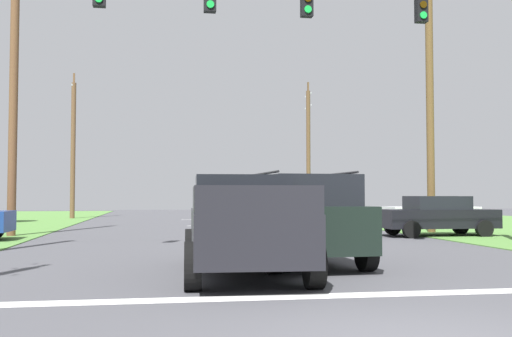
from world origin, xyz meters
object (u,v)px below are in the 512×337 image
utility_pole_mid_left (14,85)px  utility_pole_far_left (73,148)px  suv_black (298,217)px  pickup_truck (243,225)px  utility_pole_mid_right (430,98)px  utility_pole_far_right (308,150)px  distant_car_oncoming (437,215)px  overhead_signal_span (262,82)px  distant_car_crossing_white (430,211)px

utility_pole_mid_left → utility_pole_far_left: utility_pole_mid_left is taller
suv_black → utility_pole_mid_left: utility_pole_mid_left is taller
pickup_truck → utility_pole_mid_right: 15.92m
pickup_truck → utility_pole_far_right: bearing=73.5°
utility_pole_far_right → utility_pole_mid_right: bearing=-89.1°
pickup_truck → distant_car_oncoming: pickup_truck is taller
utility_pole_mid_left → utility_pole_far_left: (-0.18, 17.67, -1.04)m
overhead_signal_span → utility_pole_far_left: (-8.39, 25.80, 0.10)m
suv_black → distant_car_crossing_white: 16.70m
overhead_signal_span → utility_pole_far_right: 28.45m
pickup_truck → utility_pole_far_left: 30.98m
pickup_truck → utility_pole_mid_left: utility_pole_mid_left is taller
utility_pole_far_right → distant_car_oncoming: bearing=-91.2°
pickup_truck → overhead_signal_span: bearing=75.0°
utility_pole_far_right → utility_pole_mid_left: size_ratio=0.85×
distant_car_oncoming → utility_pole_far_left: 26.04m
pickup_truck → utility_pole_mid_right: (9.56, 11.83, 4.67)m
distant_car_oncoming → utility_pole_mid_left: (-15.94, 2.41, 4.96)m
suv_black → distant_car_oncoming: suv_black is taller
overhead_signal_span → utility_pole_far_left: 27.13m
overhead_signal_span → utility_pole_mid_left: bearing=135.2°
pickup_truck → distant_car_crossing_white: (11.14, 15.26, -0.18)m
suv_black → utility_pole_far_left: utility_pole_far_left is taller
pickup_truck → distant_car_oncoming: size_ratio=1.27×
suv_black → utility_pole_mid_left: size_ratio=0.42×
distant_car_crossing_white → distant_car_oncoming: (-2.32, -5.46, 0.00)m
suv_black → distant_car_oncoming: 10.98m
pickup_truck → utility_pole_far_right: utility_pole_far_right is taller
overhead_signal_span → utility_pole_mid_right: bearing=42.5°
overhead_signal_span → utility_pole_far_left: utility_pole_far_left is taller
distant_car_oncoming → distant_car_crossing_white: bearing=67.0°
overhead_signal_span → utility_pole_far_right: size_ratio=1.65×
utility_pole_far_left → distant_car_crossing_white: bearing=-38.4°
distant_car_oncoming → utility_pole_far_right: 21.92m
utility_pole_far_left → overhead_signal_span: bearing=-72.0°
utility_pole_mid_left → utility_pole_far_left: size_ratio=1.20×
pickup_truck → distant_car_oncoming: bearing=48.0°
utility_pole_far_right → utility_pole_far_left: bearing=-175.0°
suv_black → distant_car_crossing_white: bearing=54.7°
distant_car_oncoming → utility_pole_mid_left: bearing=171.4°
utility_pole_mid_right → utility_pole_mid_left: size_ratio=0.98×
utility_pole_mid_right → utility_pole_mid_left: (-16.68, 0.37, 0.11)m
distant_car_crossing_white → utility_pole_far_left: size_ratio=0.44×
utility_pole_far_right → distant_car_crossing_white: bearing=-83.3°
distant_car_oncoming → utility_pole_far_left: utility_pole_far_left is taller
pickup_truck → suv_black: 2.21m
distant_car_oncoming → utility_pole_far_right: bearing=88.8°
utility_pole_mid_right → utility_pole_far_right: bearing=90.9°
overhead_signal_span → utility_pole_mid_left: 11.61m
utility_pole_mid_left → distant_car_oncoming: bearing=-8.6°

